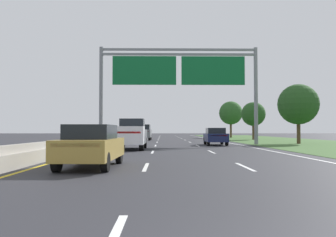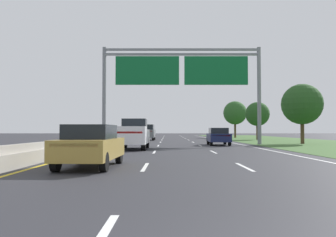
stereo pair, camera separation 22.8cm
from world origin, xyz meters
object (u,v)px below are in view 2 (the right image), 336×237
at_px(overhead_sign_gantry, 180,75).
at_px(pickup_truck_white, 132,134).
at_px(car_grey_left_lane_suv, 146,132).
at_px(car_navy_right_lane_sedan, 217,136).
at_px(roadside_tree_distant, 233,113).
at_px(roadside_tree_mid, 300,104).
at_px(car_gold_left_lane_sedan, 89,145).
at_px(roadside_tree_far, 256,114).

relative_size(overhead_sign_gantry, pickup_truck_white, 2.78).
distance_m(pickup_truck_white, car_grey_left_lane_suv, 22.63).
distance_m(car_navy_right_lane_sedan, roadside_tree_distant, 31.83).
bearing_deg(pickup_truck_white, car_grey_left_lane_suv, 0.98).
distance_m(overhead_sign_gantry, pickup_truck_white, 10.36).
height_order(car_navy_right_lane_sedan, roadside_tree_mid, roadside_tree_mid).
xyz_separation_m(pickup_truck_white, car_gold_left_lane_sedan, (-0.39, -12.33, -0.26)).
bearing_deg(roadside_tree_far, roadside_tree_mid, -87.40).
distance_m(pickup_truck_white, roadside_tree_far, 28.74).
bearing_deg(car_grey_left_lane_suv, roadside_tree_distant, -43.51).
height_order(car_navy_right_lane_sedan, car_gold_left_lane_sedan, same).
xyz_separation_m(car_navy_right_lane_sedan, car_gold_left_lane_sedan, (-7.45, -19.19, 0.00)).
distance_m(overhead_sign_gantry, car_grey_left_lane_suv, 16.22).
distance_m(roadside_tree_mid, roadside_tree_far, 14.86).
relative_size(overhead_sign_gantry, roadside_tree_distant, 2.31).
bearing_deg(roadside_tree_mid, car_navy_right_lane_sedan, -163.01).
distance_m(car_grey_left_lane_suv, roadside_tree_far, 15.66).
bearing_deg(car_navy_right_lane_sedan, overhead_sign_gantry, 73.54).
xyz_separation_m(pickup_truck_white, roadside_tree_mid, (15.73, 9.51, 2.85)).
distance_m(car_grey_left_lane_suv, car_navy_right_lane_sedan, 17.40).
xyz_separation_m(car_navy_right_lane_sedan, roadside_tree_distant, (7.36, 30.75, 3.60)).
relative_size(car_grey_left_lane_suv, car_navy_right_lane_sedan, 1.07).
distance_m(car_grey_left_lane_suv, roadside_tree_mid, 20.91).
relative_size(pickup_truck_white, roadside_tree_distant, 0.83).
distance_m(car_gold_left_lane_sedan, roadside_tree_mid, 27.33).
xyz_separation_m(pickup_truck_white, roadside_tree_far, (15.06, 24.35, 2.54)).
relative_size(pickup_truck_white, roadside_tree_far, 1.02).
bearing_deg(roadside_tree_distant, roadside_tree_far, -87.24).
xyz_separation_m(overhead_sign_gantry, car_navy_right_lane_sedan, (3.30, -1.06, -5.77)).
xyz_separation_m(car_navy_right_lane_sedan, roadside_tree_mid, (8.67, 2.65, 3.11)).
bearing_deg(overhead_sign_gantry, car_navy_right_lane_sedan, -17.83).
xyz_separation_m(pickup_truck_white, roadside_tree_distant, (14.42, 37.62, 3.34)).
distance_m(pickup_truck_white, roadside_tree_distant, 40.42).
bearing_deg(car_grey_left_lane_suv, roadside_tree_mid, -128.33).
xyz_separation_m(roadside_tree_mid, roadside_tree_distant, (-1.31, 28.10, 0.50)).
height_order(overhead_sign_gantry, car_navy_right_lane_sedan, overhead_sign_gantry).
height_order(car_navy_right_lane_sedan, roadside_tree_distant, roadside_tree_distant).
xyz_separation_m(roadside_tree_mid, roadside_tree_far, (-0.67, 14.84, -0.31)).
height_order(car_gold_left_lane_sedan, roadside_tree_far, roadside_tree_far).
xyz_separation_m(car_gold_left_lane_sedan, roadside_tree_far, (15.45, 36.68, 2.80)).
relative_size(car_gold_left_lane_sedan, roadside_tree_far, 0.83).
bearing_deg(car_navy_right_lane_sedan, car_grey_left_lane_suv, 26.38).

